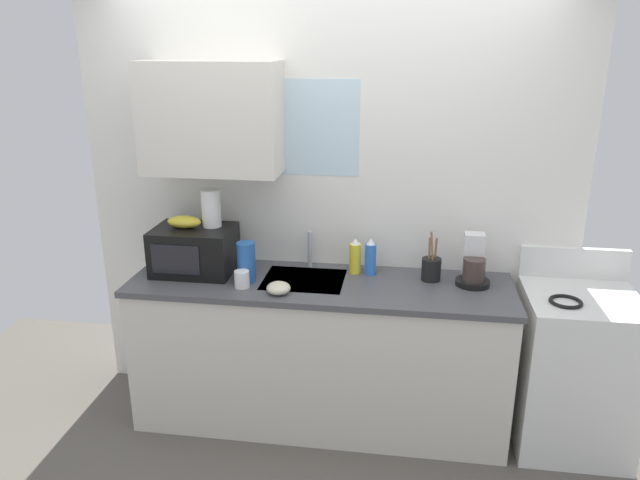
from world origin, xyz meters
name	(u,v)px	position (x,y,z in m)	size (l,w,h in m)	color
kitchen_wall_assembly	(310,191)	(-0.11, 0.31, 1.35)	(2.95, 0.42, 2.50)	white
counter_unit	(320,351)	(0.00, 0.00, 0.46)	(2.18, 0.63, 0.90)	silver
sink_faucet	(310,249)	(-0.10, 0.24, 1.01)	(0.03, 0.03, 0.22)	#B2B5BA
stove_range	(573,369)	(1.43, 0.00, 0.46)	(0.60, 0.60, 1.08)	white
microwave	(194,250)	(-0.75, 0.05, 1.04)	(0.46, 0.35, 0.27)	black
banana_bunch	(184,222)	(-0.80, 0.05, 1.20)	(0.20, 0.11, 0.07)	gold
paper_towel_roll	(211,208)	(-0.65, 0.10, 1.28)	(0.11, 0.11, 0.22)	white
coffee_maker	(473,266)	(0.85, 0.11, 1.00)	(0.19, 0.21, 0.28)	black
dish_soap_bottle_yellow	(355,257)	(0.18, 0.17, 1.00)	(0.07, 0.07, 0.21)	yellow
dish_soap_bottle_blue	(370,258)	(0.27, 0.16, 1.00)	(0.07, 0.07, 0.22)	blue
cereal_canister	(246,262)	(-0.41, -0.05, 1.02)	(0.10, 0.10, 0.23)	#2659A5
mug_white	(242,279)	(-0.42, -0.14, 0.95)	(0.08, 0.08, 0.10)	white
utensil_crock	(431,268)	(0.62, 0.12, 0.97)	(0.11, 0.11, 0.30)	black
small_bowl	(279,288)	(-0.20, -0.20, 0.93)	(0.13, 0.13, 0.07)	beige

